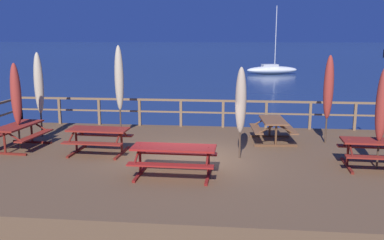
{
  "coord_description": "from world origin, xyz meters",
  "views": [
    {
      "loc": [
        1.34,
        -11.91,
        4.31
      ],
      "look_at": [
        0.0,
        0.68,
        1.8
      ],
      "focal_mm": 39.58,
      "sensor_mm": 36.0,
      "label": 1
    }
  ],
  "objects": [
    {
      "name": "picnic_table_mid_left",
      "position": [
        -0.22,
        -1.64,
        1.37
      ],
      "size": [
        2.15,
        1.44,
        0.78
      ],
      "color": "maroon",
      "rests_on": "wooden_deck"
    },
    {
      "name": "patio_umbrella_tall_back_right",
      "position": [
        5.15,
        -0.48,
        2.53
      ],
      "size": [
        0.32,
        0.32,
        2.72
      ],
      "color": "#4C3828",
      "rests_on": "wooden_deck"
    },
    {
      "name": "patio_umbrella_tall_front",
      "position": [
        1.46,
        0.14,
        2.5
      ],
      "size": [
        0.32,
        0.32,
        2.67
      ],
      "color": "#4C3828",
      "rests_on": "wooden_deck"
    },
    {
      "name": "picnic_table_mid_centre",
      "position": [
        -5.52,
        0.49,
        1.36
      ],
      "size": [
        1.55,
        1.94,
        0.78
      ],
      "color": "maroon",
      "rests_on": "wooden_deck"
    },
    {
      "name": "picnic_table_front_right",
      "position": [
        2.58,
        2.25,
        1.35
      ],
      "size": [
        1.53,
        1.76,
        0.78
      ],
      "color": "brown",
      "rests_on": "wooden_deck"
    },
    {
      "name": "picnic_table_back_left",
      "position": [
        -2.81,
        0.22,
        1.36
      ],
      "size": [
        1.85,
        1.47,
        0.78
      ],
      "color": "maroon",
      "rests_on": "wooden_deck"
    },
    {
      "name": "picnic_table_front_left",
      "position": [
        5.14,
        -0.42,
        1.36
      ],
      "size": [
        1.9,
        1.47,
        0.78
      ],
      "color": "maroon",
      "rests_on": "wooden_deck"
    },
    {
      "name": "patio_umbrella_short_back",
      "position": [
        -5.49,
        0.48,
        2.53
      ],
      "size": [
        0.32,
        0.32,
        2.71
      ],
      "color": "#4C3828",
      "rests_on": "wooden_deck"
    },
    {
      "name": "wooden_deck",
      "position": [
        0.0,
        0.0,
        0.4
      ],
      "size": [
        15.25,
        9.01,
        0.8
      ],
      "primitive_type": "cube",
      "color": "brown",
      "rests_on": "ground"
    },
    {
      "name": "patio_umbrella_tall_mid_left",
      "position": [
        -2.82,
        2.72,
        2.84
      ],
      "size": [
        0.32,
        0.32,
        3.21
      ],
      "color": "#4C3828",
      "rests_on": "wooden_deck"
    },
    {
      "name": "patio_umbrella_tall_mid_right",
      "position": [
        -5.52,
        2.11,
        2.69
      ],
      "size": [
        0.32,
        0.32,
        2.98
      ],
      "color": "#4C3828",
      "rests_on": "wooden_deck"
    },
    {
      "name": "ground_plane",
      "position": [
        0.0,
        0.0,
        0.0
      ],
      "size": [
        600.0,
        600.0,
        0.0
      ],
      "primitive_type": "plane",
      "color": "navy"
    },
    {
      "name": "railing_waterside_far",
      "position": [
        0.0,
        4.36,
        1.54
      ],
      "size": [
        15.05,
        0.1,
        1.09
      ],
      "color": "brown",
      "rests_on": "wooden_deck"
    },
    {
      "name": "patio_umbrella_short_front",
      "position": [
        4.32,
        2.22,
        2.66
      ],
      "size": [
        0.32,
        0.32,
        2.92
      ],
      "color": "#4C3828",
      "rests_on": "wooden_deck"
    },
    {
      "name": "sailboat_distant",
      "position": [
        5.37,
        38.14,
        0.51
      ],
      "size": [
        6.23,
        3.12,
        7.72
      ],
      "color": "white",
      "rests_on": "ground"
    }
  ]
}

